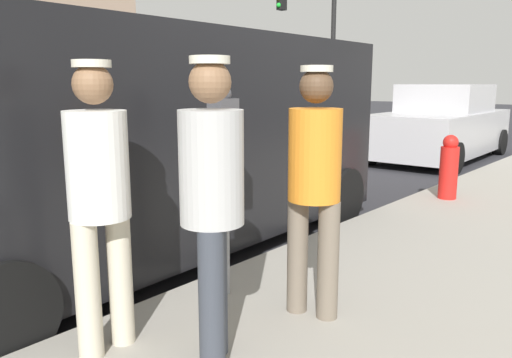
{
  "coord_description": "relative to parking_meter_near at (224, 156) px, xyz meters",
  "views": [
    {
      "loc": [
        3.83,
        -3.25,
        1.69
      ],
      "look_at": [
        1.65,
        -0.7,
        1.05
      ],
      "focal_mm": 35.62,
      "sensor_mm": 36.0,
      "label": 1
    }
  ],
  "objects": [
    {
      "name": "ground_plane",
      "position": [
        -1.35,
        0.7,
        -1.18
      ],
      "size": [
        80.0,
        80.0,
        0.0
      ],
      "primitive_type": "plane",
      "color": "#2D2D33"
    },
    {
      "name": "parking_meter_near",
      "position": [
        0.0,
        0.0,
        0.0
      ],
      "size": [
        0.14,
        0.18,
        1.52
      ],
      "color": "gray",
      "rests_on": "sidewalk_slab"
    },
    {
      "name": "pedestrian_in_orange",
      "position": [
        0.68,
        0.13,
        -0.09
      ],
      "size": [
        0.36,
        0.34,
        1.64
      ],
      "color": "#726656",
      "rests_on": "sidewalk_slab"
    },
    {
      "name": "pedestrian_in_gray",
      "position": [
        0.61,
        -0.72,
        -0.08
      ],
      "size": [
        0.34,
        0.34,
        1.67
      ],
      "color": "#383D47",
      "rests_on": "sidewalk_slab"
    },
    {
      "name": "pedestrian_in_white",
      "position": [
        0.03,
        -1.03,
        -0.08
      ],
      "size": [
        0.34,
        0.36,
        1.66
      ],
      "color": "beige",
      "rests_on": "sidewalk_slab"
    },
    {
      "name": "parked_van",
      "position": [
        -1.5,
        0.6,
        -0.03
      ],
      "size": [
        2.27,
        5.26,
        2.15
      ],
      "color": "black",
      "rests_on": "ground"
    },
    {
      "name": "parked_sedan_ahead",
      "position": [
        -1.72,
        8.7,
        -0.43
      ],
      "size": [
        2.05,
        4.45,
        1.65
      ],
      "color": "#BCBCC1",
      "rests_on": "ground"
    },
    {
      "name": "traffic_light_corner",
      "position": [
        -7.84,
        12.54,
        2.34
      ],
      "size": [
        2.48,
        0.42,
        5.2
      ],
      "color": "black",
      "rests_on": "ground"
    },
    {
      "name": "fire_hydrant",
      "position": [
        0.1,
        4.21,
        -0.61
      ],
      "size": [
        0.24,
        0.24,
        0.86
      ],
      "color": "red",
      "rests_on": "sidewalk_slab"
    }
  ]
}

